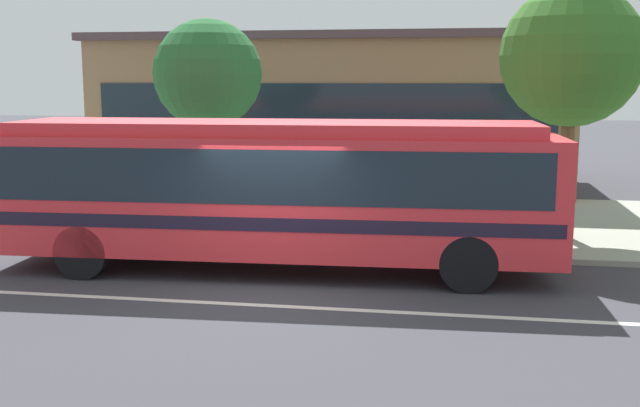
{
  "coord_description": "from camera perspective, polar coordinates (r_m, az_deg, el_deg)",
  "views": [
    {
      "loc": [
        3.03,
        -12.46,
        3.62
      ],
      "look_at": [
        0.6,
        1.65,
        1.3
      ],
      "focal_mm": 43.04,
      "sensor_mm": 36.0,
      "label": 1
    }
  ],
  "objects": [
    {
      "name": "lane_stripe_center",
      "position": [
        12.58,
        -4.62,
        -7.54
      ],
      "size": [
        56.0,
        0.16,
        0.01
      ],
      "primitive_type": "cube",
      "color": "silver",
      "rests_on": "ground_plane"
    },
    {
      "name": "street_tree_mid_block",
      "position": [
        17.79,
        18.21,
        10.33
      ],
      "size": [
        3.09,
        3.09,
        5.55
      ],
      "color": "brown",
      "rests_on": "sidewalk_slab"
    },
    {
      "name": "pedestrian_walking_along_curb",
      "position": [
        17.6,
        15.68,
        0.55
      ],
      "size": [
        0.39,
        0.39,
        1.64
      ],
      "color": "#29322D",
      "rests_on": "sidewalk_slab"
    },
    {
      "name": "ground_plane",
      "position": [
        13.33,
        -3.76,
        -6.58
      ],
      "size": [
        120.0,
        120.0,
        0.0
      ],
      "primitive_type": "plane",
      "color": "#393940"
    },
    {
      "name": "station_building",
      "position": [
        27.32,
        1.53,
        6.92
      ],
      "size": [
        15.35,
        9.32,
        5.05
      ],
      "color": "#836649",
      "rests_on": "ground_plane"
    },
    {
      "name": "transit_bus",
      "position": [
        14.51,
        -3.38,
        1.41
      ],
      "size": [
        10.65,
        2.93,
        2.85
      ],
      "color": "red",
      "rests_on": "ground_plane"
    },
    {
      "name": "street_tree_near_stop",
      "position": [
        18.99,
        -8.36,
        9.44
      ],
      "size": [
        2.64,
        2.64,
        4.95
      ],
      "color": "brown",
      "rests_on": "sidewalk_slab"
    },
    {
      "name": "pedestrian_waiting_near_sign",
      "position": [
        16.4,
        -1.28,
        0.54
      ],
      "size": [
        0.48,
        0.48,
        1.75
      ],
      "color": "navy",
      "rests_on": "sidewalk_slab"
    },
    {
      "name": "sidewalk_slab",
      "position": [
        19.9,
        0.87,
        -1.1
      ],
      "size": [
        60.0,
        8.0,
        0.12
      ],
      "primitive_type": "cube",
      "color": "#989B8C",
      "rests_on": "ground_plane"
    }
  ]
}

